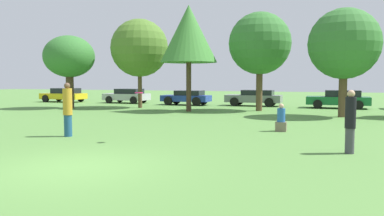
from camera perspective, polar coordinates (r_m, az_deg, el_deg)
name	(u,v)px	position (r m, az deg, el deg)	size (l,w,h in m)	color
ground_plane	(75,167)	(9.49, -17.00, -8.47)	(120.00, 120.00, 0.00)	#54843D
person_thrower	(68,109)	(14.53, -18.07, -0.17)	(0.33, 0.33, 1.95)	navy
person_catcher	(350,121)	(11.49, 22.55, -1.83)	(0.29, 0.29, 1.78)	#3F3F47
frisbee	(139,93)	(12.61, -7.93, 2.26)	(0.26, 0.26, 0.05)	#F21E72
bystander_sitting	(281,120)	(15.66, 13.16, -1.74)	(0.42, 0.35, 1.11)	#726651
tree_0	(69,57)	(28.98, -17.86, 7.24)	(3.62, 3.62, 5.22)	#473323
tree_1	(140,48)	(28.33, -7.83, 8.84)	(4.19, 4.19, 6.46)	brown
tree_2	(189,34)	(24.99, -0.50, 10.98)	(3.68, 3.68, 6.85)	#473323
tree_3	(260,44)	(25.77, 10.09, 9.43)	(4.08, 4.08, 6.48)	brown
tree_4	(344,44)	(22.73, 21.76, 8.84)	(3.87, 3.87, 5.96)	brown
parked_car_yellow	(64,95)	(37.35, -18.55, 1.90)	(4.08, 2.10, 1.29)	gold
parked_car_silver	(127,95)	(34.32, -9.65, 1.86)	(3.95, 2.06, 1.27)	#B2B2B7
parked_car_blue	(187,97)	(31.19, -0.77, 1.64)	(3.95, 1.98, 1.19)	#1E389E
parked_car_grey	(254,97)	(30.47, 9.31, 1.58)	(4.38, 1.91, 1.26)	slate
parked_car_green	(339,99)	(29.54, 21.10, 1.28)	(4.35, 2.10, 1.31)	#196633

